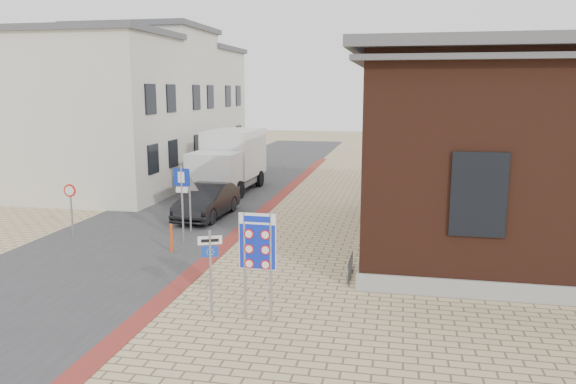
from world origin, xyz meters
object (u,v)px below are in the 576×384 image
Objects in this scene: box_truck at (230,160)px; parking_sign at (182,190)px; essen_sign at (210,261)px; sedan at (207,201)px; bollard at (171,238)px; border_sign at (258,244)px.

box_truck is 10.65m from parking_sign.
parking_sign is at bearing 93.88° from essen_sign.
box_truck is at bearing 104.25° from parking_sign.
essen_sign is 6.78m from parking_sign.
sedan is 4.47× the size of bollard.
box_truck reaches higher than sedan.
sedan is at bearing 96.14° from bollard.
border_sign is 0.93× the size of parking_sign.
essen_sign is at bearing -56.53° from parking_sign.
box_truck is 17.18m from essen_sign.
sedan reaches higher than bollard.
sedan is 11.30m from border_sign.
bollard is (1.53, -11.60, -1.19)m from box_truck.
essen_sign is 2.18× the size of bollard.
box_truck is 11.76m from bollard.
sedan is at bearing 103.70° from parking_sign.
parking_sign is at bearing -80.14° from sedan.
border_sign is (4.85, -10.14, 1.16)m from sedan.
bollard is at bearing -80.57° from box_truck.
sedan is at bearing -79.47° from box_truck.
bollard is at bearing 98.70° from essen_sign.
box_truck reaches higher than essen_sign.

